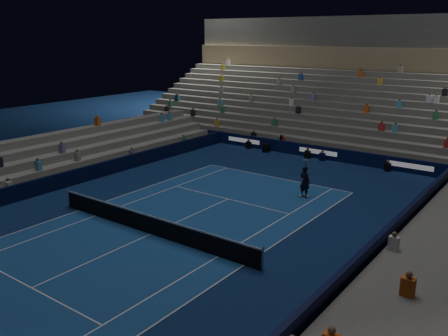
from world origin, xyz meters
The scene contains 11 objects.
ground centered at (0.00, 0.00, 0.00)m, with size 90.00×90.00×0.00m, color #0C204A.
court_surface centered at (0.00, 0.00, 0.01)m, with size 10.97×23.77×0.01m, color navy.
sponsor_barrier_far centered at (0.00, 18.50, 0.50)m, with size 44.00×0.25×1.00m, color #080E32.
sponsor_barrier_east centered at (9.70, 0.00, 0.50)m, with size 0.25×37.00×1.00m, color black.
sponsor_barrier_west centered at (-9.70, 0.00, 0.50)m, with size 0.25×37.00×1.00m, color black.
grandstand_main centered at (0.00, 27.90, 3.38)m, with size 44.00×15.20×11.20m.
grandstand_east centered at (13.17, 0.00, 0.92)m, with size 5.00×37.00×2.50m.
grandstand_west centered at (-13.17, 0.00, 0.92)m, with size 5.00×37.00×2.50m.
tennis_net centered at (0.00, 0.00, 0.50)m, with size 12.90×0.10×1.10m.
tennis_player centered at (3.43, 9.42, 0.96)m, with size 0.70×0.46×1.92m, color black.
broadcast_camera centered at (-4.45, 17.87, 0.34)m, with size 0.69×1.05×0.67m.
Camera 1 is at (15.65, -15.18, 9.34)m, focal length 38.32 mm.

